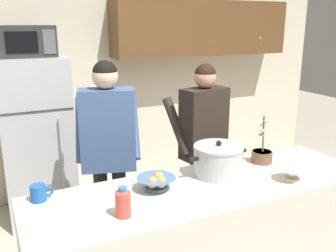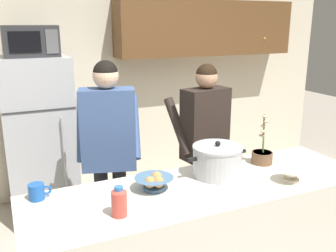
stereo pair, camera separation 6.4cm
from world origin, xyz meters
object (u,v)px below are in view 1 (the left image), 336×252
at_px(person_near_pot, 108,141).
at_px(coffee_mug, 39,193).
at_px(microwave, 27,41).
at_px(person_by_sink, 203,134).
at_px(refrigerator, 36,140).
at_px(empty_bowl, 292,174).
at_px(cooking_pot, 218,160).
at_px(potted_orchid, 262,154).
at_px(bottle_near_edge, 123,202).
at_px(bread_bowl, 156,182).

relative_size(person_near_pot, coffee_mug, 12.55).
distance_m(microwave, person_by_sink, 1.79).
xyz_separation_m(refrigerator, person_near_pot, (0.42, -1.01, 0.22)).
bearing_deg(person_near_pot, microwave, 113.13).
height_order(person_by_sink, empty_bowl, person_by_sink).
bearing_deg(empty_bowl, cooking_pot, 142.80).
height_order(cooking_pot, potted_orchid, potted_orchid).
bearing_deg(potted_orchid, bottle_near_edge, -165.43).
xyz_separation_m(coffee_mug, empty_bowl, (1.51, -0.42, -0.00)).
distance_m(empty_bowl, bottle_near_edge, 1.14).
height_order(person_near_pot, person_by_sink, person_near_pot).
distance_m(coffee_mug, potted_orchid, 1.55).
height_order(bottle_near_edge, potted_orchid, potted_orchid).
distance_m(coffee_mug, bread_bowl, 0.69).
bearing_deg(microwave, coffee_mug, -96.33).
distance_m(person_by_sink, potted_orchid, 0.65).
bearing_deg(microwave, person_by_sink, -39.15).
distance_m(bottle_near_edge, potted_orchid, 1.21).
xyz_separation_m(person_by_sink, bottle_near_edge, (-1.06, -0.94, 0.02)).
bearing_deg(potted_orchid, empty_bowl, -95.99).
bearing_deg(coffee_mug, bottle_near_edge, -45.52).
bearing_deg(refrigerator, bottle_near_edge, -84.30).
xyz_separation_m(coffee_mug, bottle_near_edge, (0.37, -0.38, 0.03)).
height_order(person_by_sink, potted_orchid, person_by_sink).
bearing_deg(cooking_pot, refrigerator, 118.80).
relative_size(bread_bowl, bottle_near_edge, 1.44).
relative_size(refrigerator, bread_bowl, 6.66).
distance_m(refrigerator, person_by_sink, 1.65).
bearing_deg(person_by_sink, bread_bowl, -136.61).
relative_size(bread_bowl, empty_bowl, 1.33).
bearing_deg(empty_bowl, coffee_mug, 164.48).
bearing_deg(person_by_sink, potted_orchid, -79.81).
bearing_deg(bread_bowl, cooking_pot, 4.16).
height_order(person_near_pot, cooking_pot, person_near_pot).
xyz_separation_m(coffee_mug, bread_bowl, (0.67, -0.17, 0.00)).
bearing_deg(empty_bowl, person_by_sink, 94.58).
relative_size(empty_bowl, bottle_near_edge, 1.08).
distance_m(person_near_pot, cooking_pot, 0.91).
bearing_deg(person_near_pot, cooking_pot, -53.80).
xyz_separation_m(refrigerator, potted_orchid, (1.37, -1.69, 0.18)).
bearing_deg(potted_orchid, microwave, 129.55).
relative_size(bread_bowl, potted_orchid, 0.66).
bearing_deg(person_near_pot, coffee_mug, -134.93).
xyz_separation_m(cooking_pot, potted_orchid, (0.42, 0.05, -0.04)).
height_order(refrigerator, bottle_near_edge, refrigerator).
distance_m(microwave, cooking_pot, 2.09).
xyz_separation_m(bread_bowl, potted_orchid, (0.88, 0.09, 0.01)).
bearing_deg(potted_orchid, refrigerator, 129.18).
xyz_separation_m(microwave, coffee_mug, (-0.18, -1.59, -0.78)).
xyz_separation_m(person_by_sink, potted_orchid, (0.11, -0.64, 0.00)).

